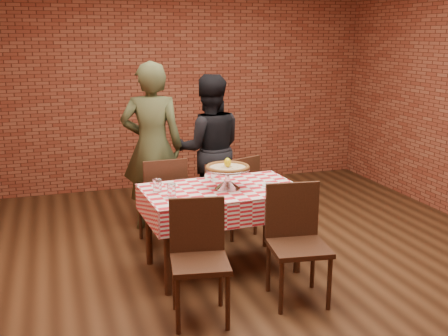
{
  "coord_description": "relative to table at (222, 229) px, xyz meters",
  "views": [
    {
      "loc": [
        -1.65,
        -4.21,
        2.08
      ],
      "look_at": [
        -0.21,
        0.19,
        0.92
      ],
      "focal_mm": 43.0,
      "sensor_mm": 36.0,
      "label": 1
    }
  ],
  "objects": [
    {
      "name": "ground",
      "position": [
        0.26,
        -0.1,
        -0.38
      ],
      "size": [
        6.0,
        6.0,
        0.0
      ],
      "primitive_type": "plane",
      "color": "black",
      "rests_on": "ground"
    },
    {
      "name": "back_wall",
      "position": [
        0.26,
        2.9,
        1.08
      ],
      "size": [
        5.5,
        0.0,
        5.5
      ],
      "primitive_type": "plane",
      "rotation": [
        1.57,
        0.0,
        0.0
      ],
      "color": "maroon",
      "rests_on": "ground"
    },
    {
      "name": "table",
      "position": [
        0.0,
        0.0,
        0.0
      ],
      "size": [
        1.39,
        0.88,
        0.75
      ],
      "primitive_type": "cube",
      "rotation": [
        0.0,
        0.0,
        0.05
      ],
      "color": "#3D2113",
      "rests_on": "ground"
    },
    {
      "name": "tablecloth",
      "position": [
        0.0,
        0.0,
        0.27
      ],
      "size": [
        1.43,
        0.92,
        0.23
      ],
      "primitive_type": null,
      "rotation": [
        0.0,
        0.0,
        0.05
      ],
      "color": "red",
      "rests_on": "table"
    },
    {
      "name": "pizza_stand",
      "position": [
        0.05,
        -0.01,
        0.47
      ],
      "size": [
        0.53,
        0.53,
        0.18
      ],
      "primitive_type": null,
      "rotation": [
        0.0,
        0.0,
        0.41
      ],
      "color": "silver",
      "rests_on": "tablecloth"
    },
    {
      "name": "pizza",
      "position": [
        0.05,
        -0.01,
        0.57
      ],
      "size": [
        0.51,
        0.51,
        0.03
      ],
      "primitive_type": "cylinder",
      "rotation": [
        0.0,
        0.0,
        0.41
      ],
      "color": "#CCBC8E",
      "rests_on": "pizza_stand"
    },
    {
      "name": "lemon",
      "position": [
        0.05,
        -0.01,
        0.61
      ],
      "size": [
        0.08,
        0.08,
        0.08
      ],
      "primitive_type": "ellipsoid",
      "rotation": [
        0.0,
        0.0,
        0.41
      ],
      "color": "yellow",
      "rests_on": "pizza"
    },
    {
      "name": "water_glass_left",
      "position": [
        -0.48,
        -0.13,
        0.44
      ],
      "size": [
        0.08,
        0.08,
        0.12
      ],
      "primitive_type": "cylinder",
      "rotation": [
        0.0,
        0.0,
        0.05
      ],
      "color": "white",
      "rests_on": "tablecloth"
    },
    {
      "name": "water_glass_right",
      "position": [
        -0.57,
        0.05,
        0.44
      ],
      "size": [
        0.08,
        0.08,
        0.12
      ],
      "primitive_type": "cylinder",
      "rotation": [
        0.0,
        0.0,
        0.05
      ],
      "color": "white",
      "rests_on": "tablecloth"
    },
    {
      "name": "side_plate",
      "position": [
        0.44,
        -0.06,
        0.39
      ],
      "size": [
        0.17,
        0.17,
        0.01
      ],
      "primitive_type": "cylinder",
      "rotation": [
        0.0,
        0.0,
        0.05
      ],
      "color": "white",
      "rests_on": "tablecloth"
    },
    {
      "name": "sweetener_packet_a",
      "position": [
        0.62,
        -0.13,
        0.39
      ],
      "size": [
        0.06,
        0.05,
        0.0
      ],
      "primitive_type": "cube",
      "rotation": [
        0.0,
        0.0,
        0.33
      ],
      "color": "white",
      "rests_on": "tablecloth"
    },
    {
      "name": "sweetener_packet_b",
      "position": [
        0.63,
        -0.08,
        0.39
      ],
      "size": [
        0.06,
        0.04,
        0.0
      ],
      "primitive_type": "cube",
      "rotation": [
        0.0,
        0.0,
        0.17
      ],
      "color": "white",
      "rests_on": "tablecloth"
    },
    {
      "name": "condiment_caddy",
      "position": [
        0.0,
        0.3,
        0.46
      ],
      "size": [
        0.14,
        0.12,
        0.15
      ],
      "primitive_type": "cube",
      "rotation": [
        0.0,
        0.0,
        0.44
      ],
      "color": "silver",
      "rests_on": "tablecloth"
    },
    {
      "name": "chair_near_left",
      "position": [
        -0.43,
        -0.81,
        0.07
      ],
      "size": [
        0.48,
        0.48,
        0.9
      ],
      "primitive_type": null,
      "rotation": [
        0.0,
        0.0,
        -0.17
      ],
      "color": "#3D2113",
      "rests_on": "ground"
    },
    {
      "name": "chair_near_right",
      "position": [
        0.39,
        -0.77,
        0.09
      ],
      "size": [
        0.5,
        0.5,
        0.92
      ],
      "primitive_type": null,
      "rotation": [
        0.0,
        0.0,
        -0.14
      ],
      "color": "#3D2113",
      "rests_on": "ground"
    },
    {
      "name": "chair_far_left",
      "position": [
        -0.39,
        0.77,
        0.08
      ],
      "size": [
        0.45,
        0.45,
        0.91
      ],
      "primitive_type": null,
      "rotation": [
        0.0,
        0.0,
        3.18
      ],
      "color": "#3D2113",
      "rests_on": "ground"
    },
    {
      "name": "chair_far_right",
      "position": [
        0.38,
        0.79,
        0.06
      ],
      "size": [
        0.5,
        0.5,
        0.86
      ],
      "primitive_type": null,
      "rotation": [
        0.0,
        0.0,
        3.52
      ],
      "color": "#3D2113",
      "rests_on": "ground"
    },
    {
      "name": "diner_olive",
      "position": [
        -0.38,
        1.26,
        0.53
      ],
      "size": [
        0.74,
        0.58,
        1.81
      ],
      "primitive_type": "imported",
      "rotation": [
        0.0,
        0.0,
        2.9
      ],
      "color": "#3E4426",
      "rests_on": "ground"
    },
    {
      "name": "diner_black",
      "position": [
        0.27,
        1.31,
        0.45
      ],
      "size": [
        0.9,
        0.75,
        1.66
      ],
      "primitive_type": "imported",
      "rotation": [
        0.0,
        0.0,
        2.98
      ],
      "color": "black",
      "rests_on": "ground"
    }
  ]
}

